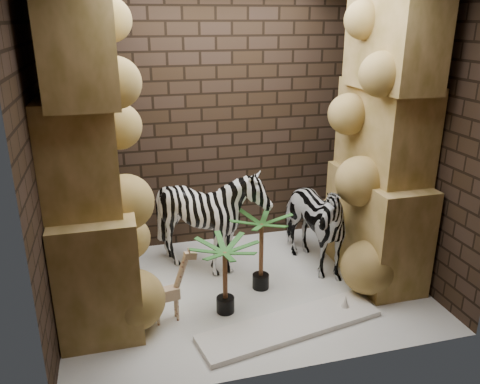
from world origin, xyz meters
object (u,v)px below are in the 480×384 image
object	(u,v)px
zebra_right	(309,214)
palm_front	(261,252)
giraffe_toy	(165,287)
surfboard	(290,325)
palm_back	(225,278)
zebra_left	(211,224)

from	to	relation	value
zebra_right	palm_front	bearing A→B (deg)	-166.13
giraffe_toy	surfboard	bearing A→B (deg)	-28.89
giraffe_toy	palm_back	size ratio (longest dim) A/B	0.98
zebra_right	giraffe_toy	size ratio (longest dim) A/B	1.80
palm_back	giraffe_toy	bearing A→B (deg)	-179.55
zebra_right	giraffe_toy	world-z (taller)	zebra_right
zebra_left	giraffe_toy	size ratio (longest dim) A/B	1.73
palm_front	palm_back	size ratio (longest dim) A/B	1.13
palm_back	zebra_left	bearing A→B (deg)	87.62
surfboard	giraffe_toy	bearing A→B (deg)	148.87
giraffe_toy	palm_front	bearing A→B (deg)	9.81
zebra_left	giraffe_toy	bearing A→B (deg)	-130.84
palm_back	surfboard	xyz separation A→B (m)	(0.50, -0.40, -0.34)
giraffe_toy	palm_front	distance (m)	1.05
surfboard	palm_front	bearing A→B (deg)	83.79
zebra_right	surfboard	bearing A→B (deg)	-130.57
zebra_right	palm_back	xyz separation A→B (m)	(-1.07, -0.62, -0.28)
zebra_right	surfboard	distance (m)	1.31
zebra_left	palm_back	xyz separation A→B (m)	(-0.03, -0.81, -0.19)
zebra_left	palm_back	world-z (taller)	zebra_left
giraffe_toy	surfboard	size ratio (longest dim) A/B	0.41
zebra_right	palm_back	world-z (taller)	zebra_right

